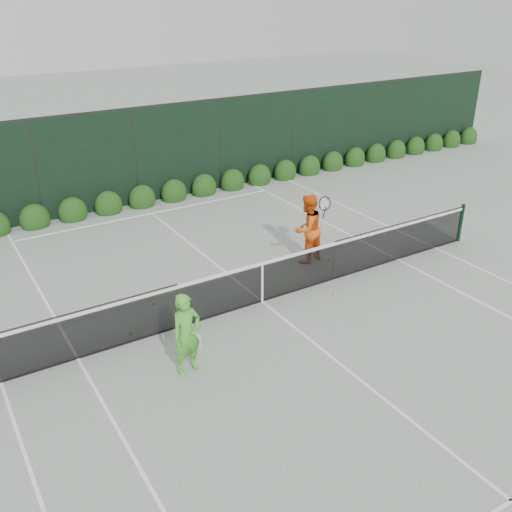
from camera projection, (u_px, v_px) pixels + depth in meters
ground at (262, 302)px, 12.71m from camera, size 80.00×80.00×0.00m
tennis_net at (261, 281)px, 12.47m from camera, size 12.90×0.10×1.07m
player_woman at (187, 334)px, 10.10m from camera, size 0.66×0.47×1.58m
player_man at (307, 229)px, 14.21m from camera, size 0.99×0.84×1.78m
court_lines at (262, 301)px, 12.71m from camera, size 11.03×23.83×0.01m
windscreen_fence at (345, 293)px, 9.98m from camera, size 32.00×21.07×3.06m
hedge_row at (142, 199)px, 18.11m from camera, size 31.66×0.65×0.94m
tennis_balls at (233, 303)px, 12.59m from camera, size 5.63×1.95×0.07m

